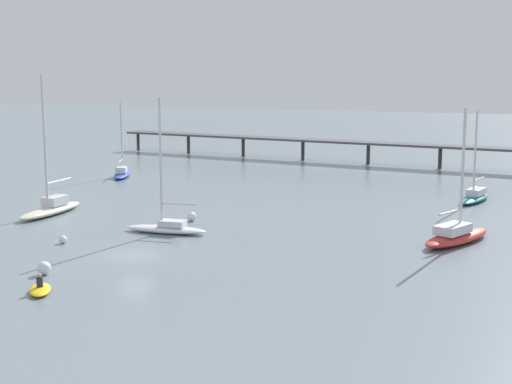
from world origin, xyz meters
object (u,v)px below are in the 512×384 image
(sailboat_blue, at_px, (122,172))
(sailboat_teal, at_px, (475,195))
(mooring_buoy_near, at_px, (63,240))
(mooring_buoy_outer, at_px, (44,268))
(sailboat_cream, at_px, (51,206))
(sailboat_red, at_px, (456,234))
(sailboat_white, at_px, (167,225))
(pier, at_px, (471,142))
(mooring_buoy_far, at_px, (192,216))
(dinghy_yellow, at_px, (40,289))

(sailboat_blue, distance_m, sailboat_teal, 41.63)
(mooring_buoy_near, xyz_separation_m, mooring_buoy_outer, (4.54, -7.02, 0.13))
(sailboat_cream, bearing_deg, mooring_buoy_near, -44.61)
(mooring_buoy_outer, bearing_deg, sailboat_red, 42.24)
(sailboat_cream, xyz_separation_m, mooring_buoy_near, (8.47, -8.35, -0.44))
(sailboat_white, bearing_deg, sailboat_cream, 171.28)
(pier, height_order, mooring_buoy_near, pier)
(mooring_buoy_near, bearing_deg, mooring_buoy_far, 68.45)
(sailboat_blue, height_order, sailboat_cream, sailboat_cream)
(sailboat_white, distance_m, dinghy_yellow, 16.37)
(dinghy_yellow, relative_size, mooring_buoy_far, 3.55)
(sailboat_blue, relative_size, sailboat_cream, 0.73)
(mooring_buoy_outer, height_order, mooring_buoy_far, mooring_buoy_outer)
(mooring_buoy_near, bearing_deg, sailboat_red, 25.75)
(sailboat_blue, height_order, sailboat_white, sailboat_white)
(sailboat_red, xyz_separation_m, dinghy_yellow, (-19.31, -22.61, -0.45))
(sailboat_blue, xyz_separation_m, mooring_buoy_far, (21.31, -19.29, -0.20))
(sailboat_blue, distance_m, mooring_buoy_far, 28.75)
(mooring_buoy_outer, relative_size, mooring_buoy_far, 1.07)
(sailboat_cream, height_order, dinghy_yellow, sailboat_cream)
(sailboat_red, bearing_deg, pier, 97.59)
(sailboat_red, bearing_deg, mooring_buoy_near, -154.25)
(dinghy_yellow, distance_m, mooring_buoy_far, 21.27)
(mooring_buoy_far, bearing_deg, mooring_buoy_near, -111.55)
(sailboat_teal, bearing_deg, dinghy_yellow, -113.35)
(sailboat_teal, xyz_separation_m, sailboat_cream, (-33.18, -22.97, 0.13))
(sailboat_white, bearing_deg, sailboat_blue, 132.24)
(pier, height_order, dinghy_yellow, pier)
(sailboat_teal, distance_m, mooring_buoy_outer, 43.33)
(sailboat_white, height_order, sailboat_cream, sailboat_cream)
(sailboat_blue, xyz_separation_m, dinghy_yellow, (23.79, -40.42, -0.38))
(pier, distance_m, sailboat_teal, 23.93)
(sailboat_red, height_order, mooring_buoy_outer, sailboat_red)
(pier, xyz_separation_m, sailboat_white, (-15.56, -48.41, -3.05))
(sailboat_white, xyz_separation_m, mooring_buoy_near, (-5.03, -6.28, -0.35))
(pier, bearing_deg, sailboat_red, -82.41)
(sailboat_white, xyz_separation_m, sailboat_cream, (-13.50, 2.07, 0.09))
(sailboat_white, height_order, dinghy_yellow, sailboat_white)
(mooring_buoy_near, bearing_deg, pier, 69.37)
(pier, height_order, mooring_buoy_outer, pier)
(sailboat_red, height_order, dinghy_yellow, sailboat_red)
(sailboat_teal, bearing_deg, sailboat_blue, -178.79)
(sailboat_blue, relative_size, sailboat_white, 0.85)
(mooring_buoy_outer, xyz_separation_m, mooring_buoy_far, (-0.14, 18.17, -0.03))
(dinghy_yellow, distance_m, mooring_buoy_near, 12.12)
(sailboat_red, distance_m, mooring_buoy_near, 29.08)
(sailboat_blue, bearing_deg, mooring_buoy_near, -60.95)
(sailboat_white, distance_m, sailboat_cream, 13.65)
(sailboat_teal, xyz_separation_m, mooring_buoy_far, (-20.31, -20.18, -0.21))
(sailboat_teal, xyz_separation_m, mooring_buoy_near, (-24.72, -31.33, -0.31))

